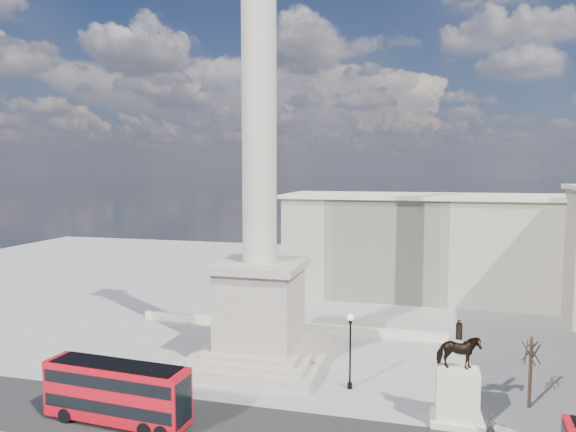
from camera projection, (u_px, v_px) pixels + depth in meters
The scene contains 12 objects.
ground at pixel (245, 379), 50.51m from camera, with size 180.00×180.00×0.00m, color gray.
nelsons_column at pixel (260, 242), 54.20m from camera, with size 14.00×14.00×49.85m.
balustrade_wall at pixel (286, 326), 65.90m from camera, with size 40.00×0.60×1.10m, color beige.
building_northeast at pixel (442, 245), 83.40m from camera, with size 51.00×17.00×16.60m.
red_bus_a at pixel (117, 392), 41.36m from camera, with size 12.40×3.62×4.97m.
red_bus_b at pixel (124, 391), 42.80m from camera, with size 9.89×2.99×3.95m.
victorian_lamp at pixel (350, 345), 47.87m from camera, with size 0.61×0.61×7.14m.
equestrian_statue at pixel (457, 388), 41.32m from camera, with size 4.13×3.10×8.57m.
bare_tree_mid at pixel (531, 349), 43.87m from camera, with size 1.74×1.74×6.59m.
pedestrian_walking at pixel (491, 427), 39.03m from camera, with size 0.71×0.46×1.94m, color #282523.
pedestrian_standing at pixel (440, 401), 43.68m from camera, with size 0.87×0.68×1.79m, color #282523.
pedestrian_crossing at pixel (455, 401), 43.64m from camera, with size 0.99×0.41×1.69m, color #282523.
Camera 1 is at (16.29, -46.30, 20.43)m, focal length 32.00 mm.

